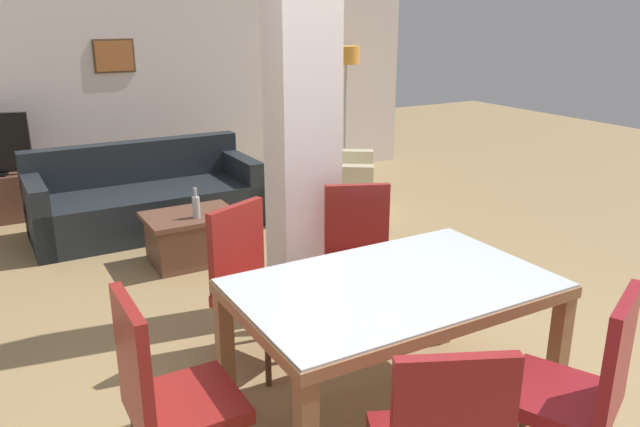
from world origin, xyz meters
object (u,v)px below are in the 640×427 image
at_px(dining_chair_head_left, 166,391).
at_px(floor_lamp, 346,67).
at_px(sofa, 146,201).
at_px(dining_chair_near_right, 581,385).
at_px(coffee_table, 192,237).
at_px(dining_chair_far_left, 253,280).
at_px(dining_chair_far_right, 359,254).
at_px(armchair, 329,187).
at_px(dining_table, 393,309).
at_px(bottle, 196,206).

bearing_deg(dining_chair_head_left, floor_lamp, 140.59).
xyz_separation_m(sofa, floor_lamp, (2.88, 0.91, 1.11)).
xyz_separation_m(dining_chair_near_right, coffee_table, (-0.61, 3.43, -0.31)).
xyz_separation_m(dining_chair_far_left, coffee_table, (0.18, 1.70, -0.31)).
bearing_deg(sofa, floor_lamp, -162.43).
distance_m(dining_chair_far_right, sofa, 2.83).
bearing_deg(armchair, dining_chair_near_right, 18.55).
relative_size(dining_table, dining_chair_near_right, 1.64).
height_order(sofa, coffee_table, sofa).
bearing_deg(sofa, dining_table, 95.21).
xyz_separation_m(dining_chair_far_left, dining_chair_far_right, (0.78, 0.03, 0.00)).
height_order(sofa, bottle, sofa).
xyz_separation_m(dining_chair_near_right, dining_chair_far_left, (-0.79, 1.73, 0.00)).
bearing_deg(dining_chair_far_left, dining_table, 90.00).
distance_m(dining_chair_head_left, armchair, 4.21).
height_order(dining_chair_far_left, floor_lamp, floor_lamp).
relative_size(sofa, floor_lamp, 1.29).
bearing_deg(dining_chair_far_left, sofa, -115.37).
bearing_deg(dining_chair_head_left, dining_chair_far_right, 119.84).
xyz_separation_m(dining_chair_far_right, sofa, (-0.72, 2.73, -0.24)).
bearing_deg(dining_chair_near_right, bottle, 75.31).
bearing_deg(bottle, dining_chair_near_right, -79.81).
bearing_deg(dining_chair_head_left, dining_chair_far_left, 137.92).
relative_size(armchair, coffee_table, 1.55).
height_order(dining_chair_head_left, dining_chair_far_right, same).
xyz_separation_m(dining_chair_far_right, bottle, (-0.59, 1.56, 0.00)).
bearing_deg(bottle, dining_chair_head_left, -111.76).
bearing_deg(coffee_table, bottle, -82.59).
bearing_deg(dining_table, dining_chair_near_right, -65.12).
xyz_separation_m(coffee_table, floor_lamp, (2.76, 1.96, 1.17)).
relative_size(dining_chair_near_right, floor_lamp, 0.59).
distance_m(dining_chair_near_right, bottle, 3.36).
bearing_deg(armchair, dining_chair_head_left, -6.03).
relative_size(dining_chair_far_left, sofa, 0.46).
height_order(dining_table, dining_chair_far_left, dining_chair_far_left).
distance_m(dining_chair_head_left, sofa, 3.74).
bearing_deg(dining_chair_head_left, sofa, 166.77).
distance_m(dining_chair_far_left, coffee_table, 1.74).
distance_m(dining_chair_near_right, floor_lamp, 5.87).
height_order(dining_chair_near_right, armchair, dining_chair_near_right).
relative_size(dining_table, armchair, 1.34).
relative_size(dining_chair_far_right, floor_lamp, 0.59).
distance_m(dining_chair_near_right, armchair, 4.22).
bearing_deg(bottle, sofa, 96.33).
height_order(dining_table, sofa, sofa).
xyz_separation_m(dining_chair_head_left, coffee_table, (0.97, 2.58, -0.31)).
xyz_separation_m(dining_table, dining_chair_head_left, (-1.18, 0.00, -0.09)).
distance_m(dining_chair_head_left, coffee_table, 2.77).
bearing_deg(dining_table, bottle, 94.68).
xyz_separation_m(dining_chair_head_left, dining_chair_far_left, (0.79, 0.88, 0.00)).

